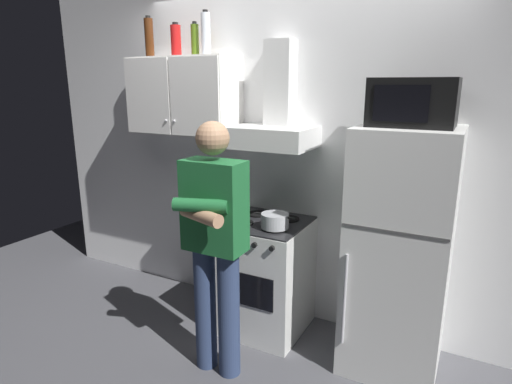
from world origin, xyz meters
The scene contains 13 objects.
ground_plane centered at (0.00, 0.00, 0.00)m, with size 7.00×7.00×0.00m, color #4C4C51.
back_wall_tiled centered at (0.00, 0.60, 1.35)m, with size 4.80×0.10×2.70m, color white.
upper_cabinet centered at (-0.85, 0.37, 1.75)m, with size 0.90×0.37×0.60m.
stove_oven centered at (-0.05, 0.25, 0.43)m, with size 0.60×0.62×0.87m.
range_hood centered at (-0.05, 0.38, 1.60)m, with size 0.60×0.44×0.75m.
refrigerator centered at (0.90, 0.25, 0.80)m, with size 0.60×0.62×1.60m.
microwave centered at (0.90, 0.27, 1.74)m, with size 0.48×0.37×0.28m.
person_standing centered at (-0.10, -0.36, 0.90)m, with size 0.38×0.33×1.64m.
cooking_pot centered at (0.08, 0.13, 0.92)m, with size 0.29×0.19×0.10m.
bottle_soda_red centered at (-0.89, 0.36, 2.17)m, with size 0.08×0.08×0.25m.
bottle_olive_oil centered at (-0.74, 0.41, 2.17)m, with size 0.06×0.06×0.25m.
bottle_rum_dark centered at (-1.15, 0.36, 2.20)m, with size 0.07×0.07×0.31m.
bottle_vodka_clear centered at (-0.63, 0.40, 2.21)m, with size 0.07×0.07×0.33m.
Camera 1 is at (1.26, -2.39, 1.85)m, focal length 29.55 mm.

